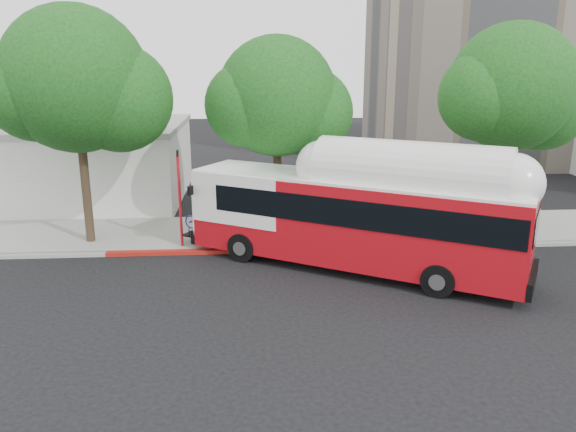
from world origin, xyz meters
name	(u,v)px	position (x,y,z in m)	size (l,w,h in m)	color
ground	(316,288)	(0.00, 0.00, 0.00)	(120.00, 120.00, 0.00)	black
sidewalk	(299,231)	(0.00, 6.50, 0.07)	(60.00, 5.00, 0.15)	gray
curb_strip	(305,249)	(0.00, 3.90, 0.07)	(60.00, 0.30, 0.15)	gray
red_curb_segment	(231,251)	(-3.00, 3.90, 0.08)	(10.00, 0.32, 0.16)	maroon
street_tree_left	(88,85)	(-8.53, 5.56, 6.60)	(6.67, 5.80, 9.74)	#2D2116
street_tree_mid	(287,101)	(-0.59, 6.06, 5.91)	(5.75, 5.00, 8.62)	#2D2116
street_tree_right	(521,92)	(9.44, 5.86, 6.26)	(6.21, 5.40, 9.18)	#2D2116
low_commercial_bldg	(37,161)	(-14.00, 14.00, 2.15)	(16.20, 10.20, 4.25)	silver
transit_bus	(355,221)	(1.62, 1.81, 1.85)	(12.64, 8.84, 3.95)	#AB0B14
signal_pole	(180,199)	(-5.04, 4.52, 2.12)	(0.12, 0.39, 4.13)	red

